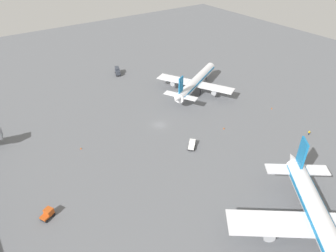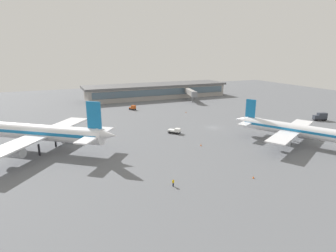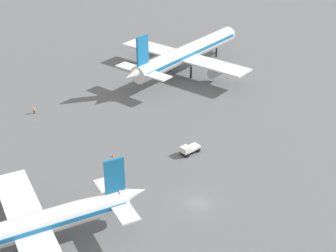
{
  "view_description": "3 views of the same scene",
  "coord_description": "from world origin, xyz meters",
  "px_view_note": "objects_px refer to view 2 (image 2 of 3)",
  "views": [
    {
      "loc": [
        77.22,
        -50.41,
        60.27
      ],
      "look_at": [
        9.37,
        -2.7,
        5.56
      ],
      "focal_mm": 32.78,
      "sensor_mm": 36.0,
      "label": 1
    },
    {
      "loc": [
        57.92,
        89.16,
        28.58
      ],
      "look_at": [
        19.99,
        1.93,
        3.21
      ],
      "focal_mm": 29.9,
      "sensor_mm": 36.0,
      "label": 2
    },
    {
      "loc": [
        -71.61,
        4.16,
        54.62
      ],
      "look_at": [
        22.16,
        5.87,
        3.61
      ],
      "focal_mm": 53.17,
      "sensor_mm": 36.0,
      "label": 3
    }
  ],
  "objects_px": {
    "airplane_at_gate": "(296,130)",
    "pushback_tractor": "(175,131)",
    "safety_cone_near_gate": "(253,177)",
    "catering_truck": "(320,117)",
    "safety_cone_far_side": "(201,145)",
    "baggage_tug": "(133,108)",
    "ground_crew_worker": "(173,183)",
    "safety_cone_mid_apron": "(186,112)",
    "airplane_taxiing": "(38,132)"
  },
  "relations": [
    {
      "from": "airplane_at_gate",
      "to": "safety_cone_mid_apron",
      "type": "distance_m",
      "value": 57.03
    },
    {
      "from": "ground_crew_worker",
      "to": "safety_cone_near_gate",
      "type": "height_order",
      "value": "ground_crew_worker"
    },
    {
      "from": "ground_crew_worker",
      "to": "safety_cone_mid_apron",
      "type": "distance_m",
      "value": 76.52
    },
    {
      "from": "airplane_taxiing",
      "to": "baggage_tug",
      "type": "relative_size",
      "value": 11.61
    },
    {
      "from": "safety_cone_far_side",
      "to": "safety_cone_mid_apron",
      "type": "bearing_deg",
      "value": -111.57
    },
    {
      "from": "safety_cone_mid_apron",
      "to": "safety_cone_far_side",
      "type": "bearing_deg",
      "value": 68.43
    },
    {
      "from": "baggage_tug",
      "to": "ground_crew_worker",
      "type": "relative_size",
      "value": 2.22
    },
    {
      "from": "airplane_at_gate",
      "to": "baggage_tug",
      "type": "xyz_separation_m",
      "value": [
        31.88,
        -72.81,
        -3.49
      ]
    },
    {
      "from": "pushback_tractor",
      "to": "airplane_taxiing",
      "type": "bearing_deg",
      "value": -133.09
    },
    {
      "from": "airplane_taxiing",
      "to": "catering_truck",
      "type": "xyz_separation_m",
      "value": [
        -109.97,
        7.03,
        -3.95
      ]
    },
    {
      "from": "baggage_tug",
      "to": "ground_crew_worker",
      "type": "distance_m",
      "value": 85.19
    },
    {
      "from": "baggage_tug",
      "to": "pushback_tractor",
      "type": "xyz_separation_m",
      "value": [
        -1.82,
        46.65,
        -0.19
      ]
    },
    {
      "from": "catering_truck",
      "to": "ground_crew_worker",
      "type": "bearing_deg",
      "value": 39.17
    },
    {
      "from": "airplane_taxiing",
      "to": "safety_cone_mid_apron",
      "type": "height_order",
      "value": "airplane_taxiing"
    },
    {
      "from": "ground_crew_worker",
      "to": "safety_cone_near_gate",
      "type": "distance_m",
      "value": 19.18
    },
    {
      "from": "baggage_tug",
      "to": "safety_cone_near_gate",
      "type": "bearing_deg",
      "value": -24.63
    },
    {
      "from": "airplane_at_gate",
      "to": "safety_cone_near_gate",
      "type": "distance_m",
      "value": 32.73
    },
    {
      "from": "pushback_tractor",
      "to": "baggage_tug",
      "type": "bearing_deg",
      "value": 139.13
    },
    {
      "from": "ground_crew_worker",
      "to": "safety_cone_far_side",
      "type": "height_order",
      "value": "ground_crew_worker"
    },
    {
      "from": "safety_cone_near_gate",
      "to": "safety_cone_mid_apron",
      "type": "distance_m",
      "value": 73.06
    },
    {
      "from": "baggage_tug",
      "to": "safety_cone_mid_apron",
      "type": "height_order",
      "value": "baggage_tug"
    },
    {
      "from": "safety_cone_near_gate",
      "to": "pushback_tractor",
      "type": "bearing_deg",
      "value": -88.36
    },
    {
      "from": "airplane_taxiing",
      "to": "safety_cone_near_gate",
      "type": "xyz_separation_m",
      "value": [
        -45.79,
        40.92,
        -5.35
      ]
    },
    {
      "from": "pushback_tractor",
      "to": "safety_cone_near_gate",
      "type": "xyz_separation_m",
      "value": [
        -1.17,
        40.93,
        -0.67
      ]
    },
    {
      "from": "pushback_tractor",
      "to": "safety_cone_far_side",
      "type": "relative_size",
      "value": 7.52
    },
    {
      "from": "airplane_taxiing",
      "to": "ground_crew_worker",
      "type": "height_order",
      "value": "airplane_taxiing"
    },
    {
      "from": "catering_truck",
      "to": "airplane_taxiing",
      "type": "bearing_deg",
      "value": 15.62
    },
    {
      "from": "airplane_taxiing",
      "to": "safety_cone_near_gate",
      "type": "height_order",
      "value": "airplane_taxiing"
    },
    {
      "from": "ground_crew_worker",
      "to": "safety_cone_far_side",
      "type": "xyz_separation_m",
      "value": [
        -19.29,
        -21.26,
        -0.55
      ]
    },
    {
      "from": "safety_cone_mid_apron",
      "to": "catering_truck",
      "type": "bearing_deg",
      "value": 141.15
    },
    {
      "from": "baggage_tug",
      "to": "pushback_tractor",
      "type": "height_order",
      "value": "baggage_tug"
    },
    {
      "from": "pushback_tractor",
      "to": "safety_cone_mid_apron",
      "type": "bearing_deg",
      "value": 103.4
    },
    {
      "from": "catering_truck",
      "to": "safety_cone_near_gate",
      "type": "distance_m",
      "value": 72.6
    },
    {
      "from": "pushback_tractor",
      "to": "safety_cone_mid_apron",
      "type": "height_order",
      "value": "pushback_tractor"
    },
    {
      "from": "airplane_at_gate",
      "to": "safety_cone_near_gate",
      "type": "xyz_separation_m",
      "value": [
        28.88,
        14.77,
        -4.35
      ]
    },
    {
      "from": "pushback_tractor",
      "to": "catering_truck",
      "type": "bearing_deg",
      "value": 40.74
    },
    {
      "from": "airplane_taxiing",
      "to": "catering_truck",
      "type": "distance_m",
      "value": 110.27
    },
    {
      "from": "airplane_taxiing",
      "to": "ground_crew_worker",
      "type": "relative_size",
      "value": 25.8
    },
    {
      "from": "catering_truck",
      "to": "safety_cone_near_gate",
      "type": "bearing_deg",
      "value": 47.11
    },
    {
      "from": "airplane_at_gate",
      "to": "pushback_tractor",
      "type": "height_order",
      "value": "airplane_at_gate"
    },
    {
      "from": "airplane_at_gate",
      "to": "pushback_tractor",
      "type": "xyz_separation_m",
      "value": [
        30.06,
        -26.16,
        -3.68
      ]
    },
    {
      "from": "airplane_at_gate",
      "to": "airplane_taxiing",
      "type": "xyz_separation_m",
      "value": [
        74.67,
        -26.15,
        1.0
      ]
    },
    {
      "from": "pushback_tractor",
      "to": "safety_cone_mid_apron",
      "type": "relative_size",
      "value": 7.52
    },
    {
      "from": "airplane_at_gate",
      "to": "safety_cone_far_side",
      "type": "bearing_deg",
      "value": -138.12
    },
    {
      "from": "ground_crew_worker",
      "to": "safety_cone_far_side",
      "type": "relative_size",
      "value": 2.78
    },
    {
      "from": "airplane_at_gate",
      "to": "safety_cone_near_gate",
      "type": "bearing_deg",
      "value": -90.99
    },
    {
      "from": "airplane_taxiing",
      "to": "safety_cone_mid_apron",
      "type": "relative_size",
      "value": 71.82
    },
    {
      "from": "pushback_tractor",
      "to": "safety_cone_near_gate",
      "type": "distance_m",
      "value": 40.96
    },
    {
      "from": "catering_truck",
      "to": "safety_cone_far_side",
      "type": "xyz_separation_m",
      "value": [
        63.68,
        8.77,
        -1.4
      ]
    },
    {
      "from": "safety_cone_near_gate",
      "to": "catering_truck",
      "type": "bearing_deg",
      "value": -152.16
    }
  ]
}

